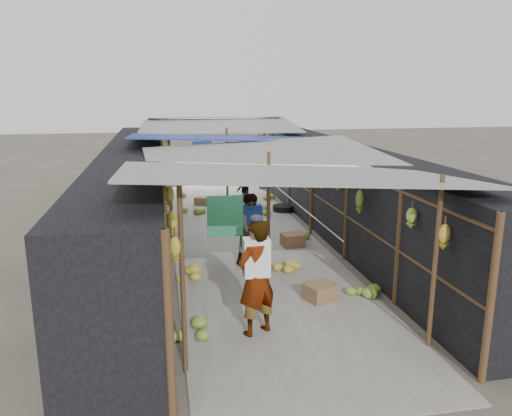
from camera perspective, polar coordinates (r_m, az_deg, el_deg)
ground at (r=7.49m, az=6.47°, el=-16.66°), size 80.00×80.00×0.00m
aisle_slab at (r=13.36m, az=-1.81°, el=-2.83°), size 3.60×16.00×0.02m
stall_left at (r=12.95m, az=-13.73°, el=1.47°), size 1.40×15.00×2.30m
stall_right at (r=13.77m, az=9.33°, el=2.37°), size 1.40×15.00×2.30m
crate_near at (r=9.24m, az=7.40°, el=-9.53°), size 0.65×0.60×0.32m
crate_mid at (r=12.22m, az=4.23°, el=-3.68°), size 0.57×0.48×0.32m
crate_back at (r=16.59m, az=-6.21°, el=0.78°), size 0.55×0.50×0.28m
black_basin at (r=15.69m, az=3.09°, el=-0.06°), size 0.64×0.64×0.19m
vendor_elderly at (r=7.70m, az=0.05°, el=-8.01°), size 0.81×0.71×1.86m
shopper_blue at (r=10.83m, az=-0.42°, el=-2.42°), size 0.95×0.88×1.58m
vendor_seated at (r=16.79m, az=-1.47°, el=2.31°), size 0.62×0.76×1.03m
market_canopy at (r=13.24m, az=-2.01°, el=7.59°), size 5.62×15.20×2.77m
hanging_bananas at (r=13.12m, az=-1.24°, el=4.33°), size 3.96×13.69×0.83m
floor_bananas at (r=12.63m, az=-1.57°, el=-3.10°), size 4.05×10.89×0.35m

